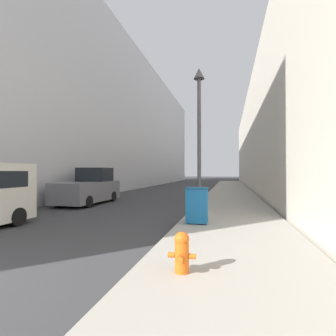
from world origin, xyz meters
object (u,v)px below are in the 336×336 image
(trash_bin, at_px, (197,205))
(lamppost, at_px, (199,121))
(pickup_truck, at_px, (89,188))
(fire_hydrant, at_px, (182,251))

(trash_bin, height_order, lamppost, lamppost)
(pickup_truck, bearing_deg, lamppost, -16.61)
(fire_hydrant, height_order, lamppost, lamppost)
(fire_hydrant, xyz_separation_m, lamppost, (-0.54, 7.58, 3.69))
(lamppost, xyz_separation_m, pickup_truck, (-6.78, 2.02, -3.32))
(trash_bin, relative_size, pickup_truck, 0.25)
(trash_bin, bearing_deg, lamppost, 95.02)
(fire_hydrant, distance_m, trash_bin, 4.36)
(trash_bin, bearing_deg, fire_hydrant, -86.60)
(trash_bin, height_order, pickup_truck, pickup_truck)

